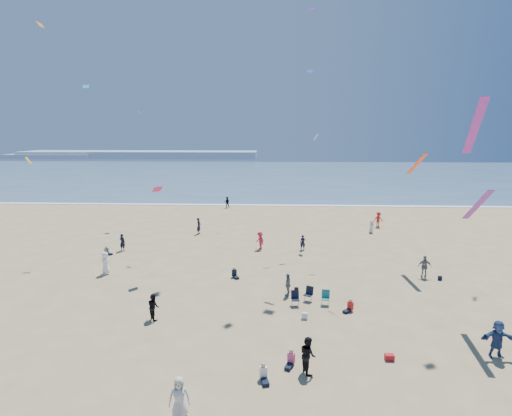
{
  "coord_description": "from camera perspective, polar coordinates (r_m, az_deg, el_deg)",
  "views": [
    {
      "loc": [
        3.13,
        -17.5,
        11.2
      ],
      "look_at": [
        2.0,
        8.0,
        6.46
      ],
      "focal_mm": 28.0,
      "sensor_mm": 36.0,
      "label": 1
    }
  ],
  "objects": [
    {
      "name": "standing_flyers",
      "position": [
        34.13,
        4.94,
        -7.1
      ],
      "size": [
        28.51,
        46.85,
        1.94
      ],
      "color": "navy",
      "rests_on": "ground"
    },
    {
      "name": "kites_aloft",
      "position": [
        31.72,
        11.89,
        17.28
      ],
      "size": [
        39.07,
        43.53,
        26.57
      ],
      "color": "white",
      "rests_on": "ground"
    },
    {
      "name": "seated_group",
      "position": [
        27.29,
        -3.32,
        -12.76
      ],
      "size": [
        21.68,
        19.72,
        0.84
      ],
      "color": "white",
      "rests_on": "ground"
    },
    {
      "name": "white_tote",
      "position": [
        25.57,
        6.97,
        -15.04
      ],
      "size": [
        0.35,
        0.2,
        0.4
      ],
      "primitive_type": "cube",
      "color": "silver",
      "rests_on": "ground"
    },
    {
      "name": "headland_far",
      "position": [
        198.08,
        -16.18,
        7.34
      ],
      "size": [
        110.0,
        20.0,
        3.2
      ],
      "primitive_type": "cube",
      "color": "#7A8EA8",
      "rests_on": "ground"
    },
    {
      "name": "headland_near",
      "position": [
        209.88,
        -27.09,
        6.6
      ],
      "size": [
        40.0,
        14.0,
        2.0
      ],
      "primitive_type": "cube",
      "color": "#7A8EA8",
      "rests_on": "ground"
    },
    {
      "name": "cooler",
      "position": [
        22.45,
        18.53,
        -19.55
      ],
      "size": [
        0.45,
        0.3,
        0.3
      ],
      "primitive_type": "cube",
      "color": "red",
      "rests_on": "ground"
    },
    {
      "name": "chair_cluster",
      "position": [
        27.48,
        7.68,
        -12.49
      ],
      "size": [
        2.67,
        1.53,
        1.0
      ],
      "color": "black",
      "rests_on": "ground"
    },
    {
      "name": "surf_line",
      "position": [
        63.57,
        -0.32,
        0.42
      ],
      "size": [
        220.0,
        1.2,
        0.08
      ],
      "primitive_type": "cube",
      "color": "white",
      "rests_on": "ground"
    },
    {
      "name": "ocean",
      "position": [
        113.1,
        0.95,
        4.86
      ],
      "size": [
        220.0,
        100.0,
        0.06
      ],
      "primitive_type": "cube",
      "color": "#476B84",
      "rests_on": "ground"
    },
    {
      "name": "ground",
      "position": [
        21.02,
        -6.92,
        -21.76
      ],
      "size": [
        220.0,
        220.0,
        0.0
      ],
      "primitive_type": "plane",
      "color": "tan",
      "rests_on": "ground"
    },
    {
      "name": "black_backpack",
      "position": [
        29.32,
        5.78,
        -11.59
      ],
      "size": [
        0.3,
        0.22,
        0.38
      ],
      "primitive_type": "cube",
      "color": "black",
      "rests_on": "ground"
    },
    {
      "name": "navy_bag",
      "position": [
        34.59,
        24.79,
        -9.08
      ],
      "size": [
        0.28,
        0.18,
        0.34
      ],
      "primitive_type": "cube",
      "color": "black",
      "rests_on": "ground"
    }
  ]
}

